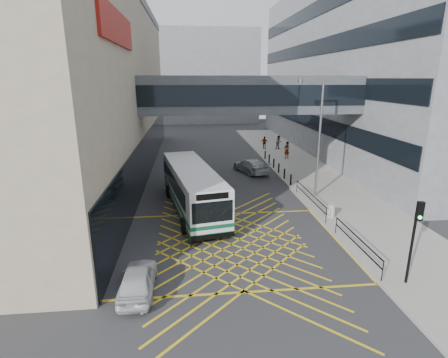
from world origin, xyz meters
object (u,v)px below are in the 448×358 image
object	(u,v)px
litter_bin	(331,211)
bus	(192,187)
street_lamp	(317,132)
pedestrian_a	(287,150)
car_silver	(251,165)
pedestrian_c	(265,143)
pedestrian_b	(279,142)
car_dark	(195,182)
traffic_light	(415,231)
car_white	(138,279)

from	to	relation	value
litter_bin	bus	bearing A→B (deg)	163.41
street_lamp	pedestrian_a	xyz separation A→B (m)	(1.48, 12.70, -3.93)
bus	car_silver	distance (m)	11.10
pedestrian_a	pedestrian_c	world-z (taller)	pedestrian_a
car_silver	pedestrian_b	size ratio (longest dim) A/B	2.66
street_lamp	litter_bin	bearing A→B (deg)	-97.60
car_dark	traffic_light	world-z (taller)	traffic_light
traffic_light	pedestrian_c	bearing A→B (deg)	100.80
litter_bin	pedestrian_a	distance (m)	17.13
car_dark	traffic_light	bearing A→B (deg)	124.39
bus	pedestrian_c	xyz separation A→B (m)	(9.42, 20.08, -0.69)
pedestrian_c	bus	bearing A→B (deg)	90.23
car_dark	pedestrian_b	size ratio (longest dim) A/B	2.92
car_silver	street_lamp	bearing A→B (deg)	93.94
traffic_light	litter_bin	xyz separation A→B (m)	(-0.32, 7.69, -2.09)
car_dark	pedestrian_a	world-z (taller)	pedestrian_a
street_lamp	pedestrian_a	world-z (taller)	street_lamp
bus	street_lamp	bearing A→B (deg)	-0.27
car_dark	street_lamp	world-z (taller)	street_lamp
street_lamp	litter_bin	size ratio (longest dim) A/B	10.48
car_dark	street_lamp	bearing A→B (deg)	168.01
car_dark	pedestrian_b	distance (m)	19.07
pedestrian_a	car_white	bearing A→B (deg)	32.25
traffic_light	pedestrian_a	size ratio (longest dim) A/B	2.01
car_silver	litter_bin	size ratio (longest dim) A/B	5.56
pedestrian_b	pedestrian_c	size ratio (longest dim) A/B	1.09
street_lamp	pedestrian_c	bearing A→B (deg)	86.28
litter_bin	pedestrian_b	world-z (taller)	pedestrian_b
car_dark	litter_bin	xyz separation A→B (m)	(8.60, -6.64, -0.21)
car_silver	pedestrian_a	bearing A→B (deg)	-154.97
traffic_light	pedestrian_b	bearing A→B (deg)	97.49
traffic_light	street_lamp	xyz separation A→B (m)	(0.03, 12.02, 2.38)
car_dark	litter_bin	distance (m)	10.87
car_dark	pedestrian_a	bearing A→B (deg)	-132.63
car_white	pedestrian_a	xyz separation A→B (m)	(13.15, 23.89, 0.50)
car_dark	pedestrian_b	world-z (taller)	pedestrian_b
bus	car_dark	world-z (taller)	bus
bus	pedestrian_a	world-z (taller)	bus
car_white	car_dark	bearing A→B (deg)	-101.12
car_dark	pedestrian_b	bearing A→B (deg)	-122.34
street_lamp	car_silver	bearing A→B (deg)	110.93
bus	pedestrian_c	size ratio (longest dim) A/B	7.13
car_silver	pedestrian_b	xyz separation A→B (m)	(5.39, 10.21, 0.31)
pedestrian_b	pedestrian_c	distance (m)	1.78
pedestrian_c	car_dark	bearing A→B (deg)	85.70
car_white	street_lamp	distance (m)	16.76
street_lamp	litter_bin	xyz separation A→B (m)	(-0.34, -4.33, -4.48)
car_white	car_dark	distance (m)	13.78
street_lamp	bus	bearing A→B (deg)	-172.66
car_silver	pedestrian_a	xyz separation A→B (m)	(4.93, 4.95, 0.41)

